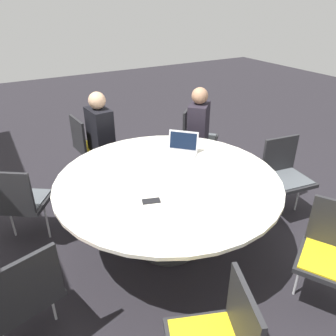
{
  "coord_description": "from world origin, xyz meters",
  "views": [
    {
      "loc": [
        -2.16,
        1.23,
        2.16
      ],
      "look_at": [
        0.0,
        0.0,
        0.84
      ],
      "focal_mm": 35.0,
      "sensor_mm": 36.0,
      "label": 1
    }
  ],
  "objects_px": {
    "chair_3": "(23,291)",
    "person_0": "(200,127)",
    "cell_phone": "(151,201)",
    "chair_0": "(196,134)",
    "chair_2": "(19,199)",
    "person_1": "(101,133)",
    "chair_5": "(333,250)",
    "chair_6": "(285,172)",
    "laptop": "(182,148)",
    "chair_1": "(89,143)"
  },
  "relations": [
    {
      "from": "chair_1",
      "to": "chair_3",
      "type": "relative_size",
      "value": 1.0
    },
    {
      "from": "person_1",
      "to": "chair_3",
      "type": "bearing_deg",
      "value": -37.76
    },
    {
      "from": "chair_5",
      "to": "cell_phone",
      "type": "height_order",
      "value": "chair_5"
    },
    {
      "from": "chair_2",
      "to": "person_1",
      "type": "relative_size",
      "value": 0.71
    },
    {
      "from": "chair_3",
      "to": "person_0",
      "type": "bearing_deg",
      "value": 16.19
    },
    {
      "from": "chair_1",
      "to": "person_1",
      "type": "relative_size",
      "value": 0.71
    },
    {
      "from": "cell_phone",
      "to": "person_0",
      "type": "bearing_deg",
      "value": -46.62
    },
    {
      "from": "chair_0",
      "to": "cell_phone",
      "type": "distance_m",
      "value": 2.07
    },
    {
      "from": "chair_5",
      "to": "cell_phone",
      "type": "relative_size",
      "value": 5.44
    },
    {
      "from": "chair_3",
      "to": "person_0",
      "type": "distance_m",
      "value": 2.74
    },
    {
      "from": "person_1",
      "to": "cell_phone",
      "type": "distance_m",
      "value": 1.69
    },
    {
      "from": "person_1",
      "to": "laptop",
      "type": "bearing_deg",
      "value": 19.49
    },
    {
      "from": "chair_6",
      "to": "cell_phone",
      "type": "height_order",
      "value": "chair_6"
    },
    {
      "from": "chair_3",
      "to": "chair_5",
      "type": "height_order",
      "value": "same"
    },
    {
      "from": "laptop",
      "to": "person_0",
      "type": "bearing_deg",
      "value": 89.08
    },
    {
      "from": "chair_0",
      "to": "cell_phone",
      "type": "xyz_separation_m",
      "value": [
        -1.48,
        1.43,
        0.25
      ]
    },
    {
      "from": "chair_6",
      "to": "chair_3",
      "type": "bearing_deg",
      "value": 14.39
    },
    {
      "from": "chair_0",
      "to": "chair_5",
      "type": "height_order",
      "value": "same"
    },
    {
      "from": "chair_5",
      "to": "chair_6",
      "type": "bearing_deg",
      "value": -60.92
    },
    {
      "from": "chair_0",
      "to": "chair_6",
      "type": "xyz_separation_m",
      "value": [
        -1.35,
        -0.23,
        0.0
      ]
    },
    {
      "from": "chair_6",
      "to": "laptop",
      "type": "relative_size",
      "value": 2.23
    },
    {
      "from": "chair_5",
      "to": "chair_1",
      "type": "bearing_deg",
      "value": -11.06
    },
    {
      "from": "chair_2",
      "to": "laptop",
      "type": "xyz_separation_m",
      "value": [
        -0.35,
        -1.54,
        0.3
      ]
    },
    {
      "from": "chair_3",
      "to": "chair_0",
      "type": "bearing_deg",
      "value": 18.82
    },
    {
      "from": "cell_phone",
      "to": "chair_0",
      "type": "bearing_deg",
      "value": -44.17
    },
    {
      "from": "chair_3",
      "to": "chair_6",
      "type": "xyz_separation_m",
      "value": [
        0.3,
        -2.67,
        0.0
      ]
    },
    {
      "from": "chair_2",
      "to": "chair_3",
      "type": "distance_m",
      "value": 1.16
    },
    {
      "from": "chair_0",
      "to": "chair_3",
      "type": "relative_size",
      "value": 1.0
    },
    {
      "from": "chair_6",
      "to": "chair_0",
      "type": "bearing_deg",
      "value": -72.44
    },
    {
      "from": "person_0",
      "to": "chair_3",
      "type": "bearing_deg",
      "value": -13.39
    },
    {
      "from": "person_1",
      "to": "cell_phone",
      "type": "bearing_deg",
      "value": -11.24
    },
    {
      "from": "cell_phone",
      "to": "chair_3",
      "type": "bearing_deg",
      "value": 99.68
    },
    {
      "from": "chair_1",
      "to": "chair_2",
      "type": "distance_m",
      "value": 1.34
    },
    {
      "from": "chair_0",
      "to": "cell_phone",
      "type": "height_order",
      "value": "chair_0"
    },
    {
      "from": "chair_0",
      "to": "laptop",
      "type": "relative_size",
      "value": 2.23
    },
    {
      "from": "chair_3",
      "to": "laptop",
      "type": "xyz_separation_m",
      "value": [
        0.79,
        -1.68,
        0.3
      ]
    },
    {
      "from": "chair_1",
      "to": "person_1",
      "type": "height_order",
      "value": "person_1"
    },
    {
      "from": "laptop",
      "to": "chair_3",
      "type": "bearing_deg",
      "value": -109.44
    },
    {
      "from": "chair_2",
      "to": "person_1",
      "type": "xyz_separation_m",
      "value": [
        0.7,
        -1.06,
        0.2
      ]
    },
    {
      "from": "chair_3",
      "to": "person_0",
      "type": "xyz_separation_m",
      "value": [
        1.42,
        -2.33,
        0.2
      ]
    },
    {
      "from": "chair_2",
      "to": "cell_phone",
      "type": "bearing_deg",
      "value": -13.57
    },
    {
      "from": "chair_1",
      "to": "laptop",
      "type": "xyz_separation_m",
      "value": [
        -1.29,
        -0.58,
        0.3
      ]
    },
    {
      "from": "chair_1",
      "to": "cell_phone",
      "type": "bearing_deg",
      "value": -7.42
    },
    {
      "from": "chair_2",
      "to": "chair_3",
      "type": "xyz_separation_m",
      "value": [
        -1.15,
        0.14,
        0.0
      ]
    },
    {
      "from": "chair_0",
      "to": "chair_2",
      "type": "xyz_separation_m",
      "value": [
        -0.5,
        2.31,
        0.0
      ]
    },
    {
      "from": "chair_2",
      "to": "cell_phone",
      "type": "relative_size",
      "value": 5.44
    },
    {
      "from": "chair_5",
      "to": "person_1",
      "type": "height_order",
      "value": "person_1"
    },
    {
      "from": "chair_6",
      "to": "cell_phone",
      "type": "bearing_deg",
      "value": 12.39
    },
    {
      "from": "chair_5",
      "to": "person_1",
      "type": "relative_size",
      "value": 0.71
    },
    {
      "from": "chair_3",
      "to": "chair_5",
      "type": "xyz_separation_m",
      "value": [
        -0.74,
        -2.04,
        0.0
      ]
    }
  ]
}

